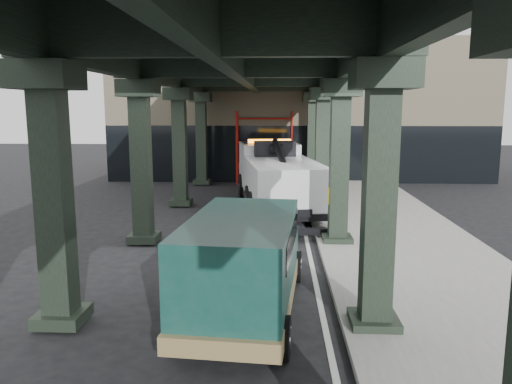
# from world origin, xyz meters

# --- Properties ---
(ground) EXTENTS (90.00, 90.00, 0.00)m
(ground) POSITION_xyz_m (0.00, 0.00, 0.00)
(ground) COLOR black
(ground) RESTS_ON ground
(sidewalk) EXTENTS (5.00, 40.00, 0.15)m
(sidewalk) POSITION_xyz_m (4.50, 2.00, 0.07)
(sidewalk) COLOR gray
(sidewalk) RESTS_ON ground
(lane_stripe) EXTENTS (0.12, 38.00, 0.01)m
(lane_stripe) POSITION_xyz_m (1.70, 2.00, 0.01)
(lane_stripe) COLOR silver
(lane_stripe) RESTS_ON ground
(viaduct) EXTENTS (7.40, 32.00, 6.40)m
(viaduct) POSITION_xyz_m (-0.40, 2.00, 5.46)
(viaduct) COLOR black
(viaduct) RESTS_ON ground
(building) EXTENTS (22.00, 10.00, 8.00)m
(building) POSITION_xyz_m (2.00, 20.00, 4.00)
(building) COLOR #C6B793
(building) RESTS_ON ground
(scaffolding) EXTENTS (3.08, 0.88, 4.00)m
(scaffolding) POSITION_xyz_m (0.00, 14.64, 2.11)
(scaffolding) COLOR #A9150D
(scaffolding) RESTS_ON ground
(tow_truck) EXTENTS (3.76, 9.21, 2.94)m
(tow_truck) POSITION_xyz_m (0.68, 7.55, 1.43)
(tow_truck) COLOR black
(tow_truck) RESTS_ON ground
(towed_van) EXTENTS (2.49, 5.38, 2.12)m
(towed_van) POSITION_xyz_m (0.11, -3.41, 1.14)
(towed_van) COLOR #114038
(towed_van) RESTS_ON ground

